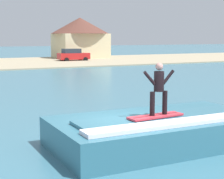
{
  "coord_description": "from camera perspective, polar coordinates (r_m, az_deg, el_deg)",
  "views": [
    {
      "loc": [
        -5.48,
        -10.27,
        3.58
      ],
      "look_at": [
        1.33,
        3.42,
        1.43
      ],
      "focal_mm": 60.37,
      "sensor_mm": 36.0,
      "label": 1
    }
  ],
  "objects": [
    {
      "name": "ground_plane",
      "position": [
        12.18,
        1.59,
        -9.09
      ],
      "size": [
        260.0,
        260.0,
        0.0
      ],
      "primitive_type": "plane",
      "color": "#3B7083"
    },
    {
      "name": "wave_crest",
      "position": [
        12.67,
        7.02,
        -6.13
      ],
      "size": [
        6.99,
        3.68,
        1.06
      ],
      "color": "#336D81",
      "rests_on": "ground_plane"
    },
    {
      "name": "surfboard",
      "position": [
        12.02,
        6.62,
        -4.03
      ],
      "size": [
        1.93,
        0.65,
        0.06
      ],
      "color": "#D8333F",
      "rests_on": "wave_crest"
    },
    {
      "name": "surfer",
      "position": [
        11.92,
        7.11,
        0.52
      ],
      "size": [
        1.14,
        0.32,
        1.66
      ],
      "color": "black",
      "rests_on": "surfboard"
    },
    {
      "name": "car_far_shore",
      "position": [
        54.99,
        -5.92,
        5.23
      ],
      "size": [
        4.46,
        2.22,
        1.86
      ],
      "color": "red",
      "rests_on": "ground_plane"
    },
    {
      "name": "house_gabled_white",
      "position": [
        62.18,
        -4.87,
        8.11
      ],
      "size": [
        9.48,
        9.48,
        6.65
      ],
      "color": "beige",
      "rests_on": "ground_plane"
    }
  ]
}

